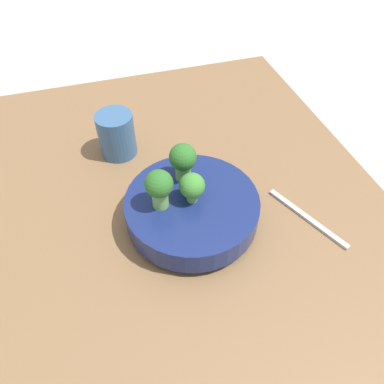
{
  "coord_description": "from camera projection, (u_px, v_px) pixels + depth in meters",
  "views": [
    {
      "loc": [
        -0.45,
        0.11,
        0.58
      ],
      "look_at": [
        -0.03,
        -0.02,
        0.12
      ],
      "focal_mm": 35.0,
      "sensor_mm": 36.0,
      "label": 1
    }
  ],
  "objects": [
    {
      "name": "broccoli_floret_back",
      "position": [
        159.0,
        187.0,
        0.61
      ],
      "size": [
        0.05,
        0.05,
        0.08
      ],
      "color": "#6BA34C",
      "rests_on": "bowl"
    },
    {
      "name": "cup",
      "position": [
        117.0,
        135.0,
        0.79
      ],
      "size": [
        0.08,
        0.08,
        0.1
      ],
      "color": "#33567F",
      "rests_on": "table"
    },
    {
      "name": "bowl",
      "position": [
        192.0,
        209.0,
        0.67
      ],
      "size": [
        0.24,
        0.24,
        0.06
      ],
      "color": "navy",
      "rests_on": "table"
    },
    {
      "name": "table",
      "position": [
        176.0,
        217.0,
        0.73
      ],
      "size": [
        1.03,
        0.82,
        0.04
      ],
      "color": "brown",
      "rests_on": "ground_plane"
    },
    {
      "name": "fork",
      "position": [
        307.0,
        218.0,
        0.7
      ],
      "size": [
        0.17,
        0.08,
        0.01
      ],
      "color": "#B2B2B7",
      "rests_on": "table"
    },
    {
      "name": "broccoli_floret_right",
      "position": [
        183.0,
        160.0,
        0.66
      ],
      "size": [
        0.05,
        0.05,
        0.08
      ],
      "color": "#609347",
      "rests_on": "bowl"
    },
    {
      "name": "ground_plane",
      "position": [
        176.0,
        223.0,
        0.74
      ],
      "size": [
        6.0,
        6.0,
        0.0
      ],
      "primitive_type": "plane",
      "color": "#ADA89E"
    },
    {
      "name": "broccoli_floret_center",
      "position": [
        192.0,
        186.0,
        0.63
      ],
      "size": [
        0.04,
        0.04,
        0.06
      ],
      "color": "#609347",
      "rests_on": "bowl"
    }
  ]
}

